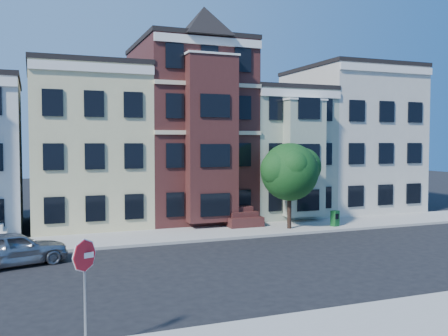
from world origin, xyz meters
name	(u,v)px	position (x,y,z in m)	size (l,w,h in m)	color
ground	(285,265)	(0.00, 0.00, 0.00)	(120.00, 120.00, 0.00)	black
far_sidewalk	(221,232)	(0.00, 8.00, 0.07)	(60.00, 4.00, 0.15)	#9E9B93
near_sidewalk	(415,325)	(0.00, -8.00, 0.07)	(60.00, 4.00, 0.15)	#9E9B93
house_yellow	(86,148)	(-7.00, 14.50, 5.00)	(7.00, 9.00, 10.00)	beige
house_brown	(188,134)	(0.00, 14.50, 6.00)	(7.00, 9.00, 12.00)	#421D1B
house_green	(271,154)	(6.50, 14.50, 4.50)	(6.00, 9.00, 9.00)	#94A089
house_cream	(349,141)	(13.50, 14.50, 5.50)	(8.00, 9.00, 11.00)	beige
street_tree	(290,176)	(4.21, 7.35, 3.37)	(5.53, 5.53, 6.44)	#1D511E
parked_car	(13,249)	(-11.19, 4.04, 0.77)	(1.82, 4.53, 1.54)	#919399
newspaper_box	(335,218)	(7.29, 7.06, 0.64)	(0.44, 0.39, 0.97)	#145923
stop_sign	(85,286)	(-9.17, -6.34, 1.74)	(0.87, 0.12, 3.17)	red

